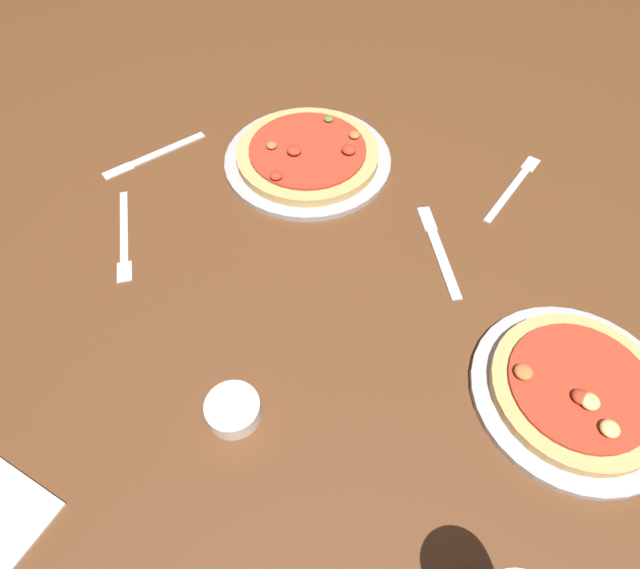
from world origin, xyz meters
name	(u,v)px	position (x,y,z in m)	size (l,w,h in m)	color
ground_plane	(320,297)	(0.00, 0.00, -0.01)	(2.40, 2.40, 0.03)	brown
pizza_plate_near	(577,391)	(0.37, -0.18, 0.02)	(0.30, 0.30, 0.05)	#B2B2B7
pizza_plate_far	(308,156)	(-0.03, 0.32, 0.02)	(0.33, 0.33, 0.05)	#B2B2B7
ramekin_sauce	(233,410)	(-0.12, -0.22, 0.02)	(0.08, 0.08, 0.03)	silver
fork_left	(124,236)	(-0.36, 0.11, 0.00)	(0.07, 0.22, 0.01)	silver
knife_right	(439,249)	(0.21, 0.10, 0.00)	(0.06, 0.22, 0.01)	silver
fork_spare	(514,186)	(0.37, 0.26, 0.00)	(0.14, 0.19, 0.01)	silver
knife_spare	(154,155)	(-0.35, 0.34, 0.00)	(0.19, 0.15, 0.01)	silver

